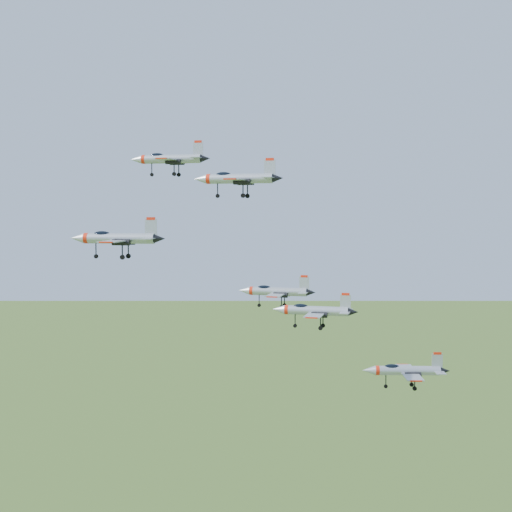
# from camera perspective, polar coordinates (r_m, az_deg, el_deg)

# --- Properties ---
(jet_lead) EXTENTS (13.79, 11.44, 3.68)m
(jet_lead) POSITION_cam_1_polar(r_m,az_deg,el_deg) (119.16, -6.99, 7.73)
(jet_lead) COLOR #A9AFB5
(jet_left_high) EXTENTS (13.12, 10.96, 3.51)m
(jet_left_high) POSITION_cam_1_polar(r_m,az_deg,el_deg) (100.71, -1.55, 6.23)
(jet_left_high) COLOR #A9AFB5
(jet_right_high) EXTENTS (12.00, 9.90, 3.21)m
(jet_right_high) POSITION_cam_1_polar(r_m,az_deg,el_deg) (87.75, -11.12, 1.41)
(jet_right_high) COLOR #A9AFB5
(jet_left_low) EXTENTS (12.36, 10.31, 3.30)m
(jet_left_low) POSITION_cam_1_polar(r_m,az_deg,el_deg) (111.16, 1.59, -2.83)
(jet_left_low) COLOR #A9AFB5
(jet_right_low) EXTENTS (11.40, 9.52, 3.05)m
(jet_right_low) POSITION_cam_1_polar(r_m,az_deg,el_deg) (93.43, 4.63, -4.36)
(jet_right_low) COLOR #A9AFB5
(jet_trail) EXTENTS (12.53, 10.38, 3.35)m
(jet_trail) POSITION_cam_1_polar(r_m,az_deg,el_deg) (104.90, 11.83, -8.94)
(jet_trail) COLOR #A9AFB5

